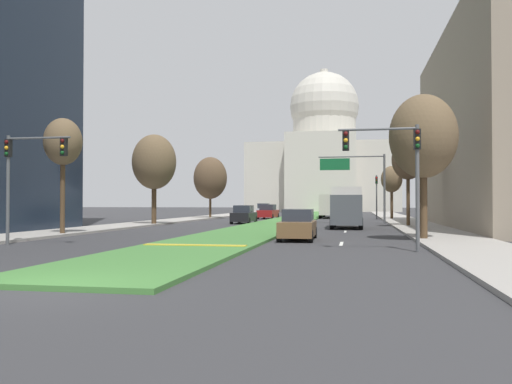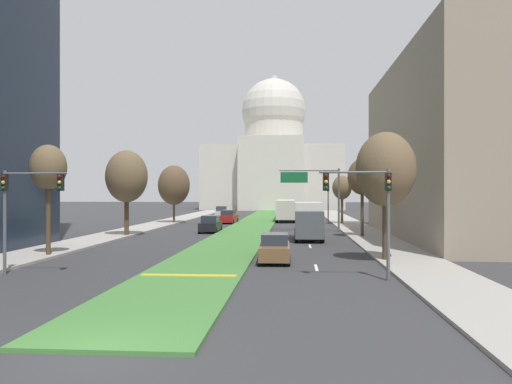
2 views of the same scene
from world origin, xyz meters
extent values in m
plane|color=#333335|center=(0.00, 56.41, 0.00)|extent=(260.00, 260.00, 0.00)
cube|color=#427A38|center=(0.00, 50.76, 0.07)|extent=(5.07, 101.53, 0.14)
cube|color=gold|center=(0.00, 11.40, 0.16)|extent=(4.56, 0.50, 0.04)
cube|color=silver|center=(6.20, 15.40, 0.00)|extent=(0.16, 2.40, 0.01)
cube|color=silver|center=(6.20, 26.26, 0.00)|extent=(0.16, 2.40, 0.01)
cube|color=silver|center=(6.20, 37.30, 0.00)|extent=(0.16, 2.40, 0.01)
cube|color=silver|center=(6.20, 47.44, 0.00)|extent=(0.16, 2.40, 0.01)
cube|color=silver|center=(6.20, 53.96, 0.00)|extent=(0.16, 2.40, 0.01)
cube|color=silver|center=(6.20, 62.46, 0.00)|extent=(0.16, 2.40, 0.01)
cube|color=silver|center=(6.20, 67.90, 0.00)|extent=(0.16, 2.40, 0.01)
cube|color=#9E9991|center=(-11.87, 45.12, 0.07)|extent=(4.00, 101.53, 0.15)
cube|color=#9E9991|center=(11.87, 45.12, 0.07)|extent=(4.00, 101.53, 0.15)
cube|color=beige|center=(0.00, 112.81, 7.38)|extent=(32.51, 24.85, 14.76)
cube|color=beige|center=(0.00, 98.39, 8.12)|extent=(14.31, 4.00, 16.24)
cylinder|color=beige|center=(0.00, 112.81, 17.99)|extent=(14.26, 14.26, 6.46)
sphere|color=beige|center=(0.00, 112.81, 23.97)|extent=(15.73, 15.73, 15.73)
cylinder|color=beige|center=(0.00, 112.81, 31.05)|extent=(1.80, 1.80, 3.00)
cylinder|color=#515456|center=(-9.37, 11.82, 2.60)|extent=(0.16, 0.16, 5.20)
cube|color=black|center=(-9.37, 11.82, 4.60)|extent=(0.28, 0.24, 0.84)
sphere|color=#510F0F|center=(-9.37, 11.68, 4.88)|extent=(0.18, 0.18, 0.18)
sphere|color=#F2A51E|center=(-9.37, 11.68, 4.60)|extent=(0.18, 0.18, 0.18)
sphere|color=#0F4219|center=(-9.37, 11.68, 4.32)|extent=(0.18, 0.18, 0.18)
cylinder|color=#515456|center=(-7.77, 11.82, 5.05)|extent=(3.20, 0.10, 0.10)
cube|color=black|center=(-6.49, 11.82, 4.60)|extent=(0.28, 0.24, 0.84)
sphere|color=#510F0F|center=(-6.49, 11.68, 4.88)|extent=(0.18, 0.18, 0.18)
sphere|color=#F2A51E|center=(-6.49, 11.68, 4.60)|extent=(0.18, 0.18, 0.18)
sphere|color=#0F4219|center=(-6.49, 11.68, 4.32)|extent=(0.18, 0.18, 0.18)
cylinder|color=#515456|center=(9.37, 11.57, 2.60)|extent=(0.16, 0.16, 5.20)
cube|color=black|center=(9.37, 11.57, 4.60)|extent=(0.28, 0.24, 0.84)
sphere|color=#510F0F|center=(9.37, 11.43, 4.88)|extent=(0.18, 0.18, 0.18)
sphere|color=#F2A51E|center=(9.37, 11.43, 4.60)|extent=(0.18, 0.18, 0.18)
sphere|color=#0F4219|center=(9.37, 11.43, 4.32)|extent=(0.18, 0.18, 0.18)
cylinder|color=#515456|center=(7.77, 11.57, 5.05)|extent=(3.20, 0.10, 0.10)
cube|color=black|center=(6.49, 11.57, 4.60)|extent=(0.28, 0.24, 0.84)
sphere|color=#510F0F|center=(6.49, 11.43, 4.88)|extent=(0.18, 0.18, 0.18)
sphere|color=#F2A51E|center=(6.49, 11.43, 4.60)|extent=(0.18, 0.18, 0.18)
sphere|color=#0F4219|center=(6.49, 11.43, 4.32)|extent=(0.18, 0.18, 0.18)
cylinder|color=#515456|center=(9.37, 53.50, 2.60)|extent=(0.16, 0.16, 5.20)
cube|color=black|center=(9.37, 53.50, 4.60)|extent=(0.28, 0.24, 0.84)
sphere|color=red|center=(9.37, 53.36, 4.88)|extent=(0.18, 0.18, 0.18)
sphere|color=#4C380F|center=(9.37, 53.36, 4.60)|extent=(0.18, 0.18, 0.18)
sphere|color=#0F4219|center=(9.37, 53.36, 4.32)|extent=(0.18, 0.18, 0.18)
cylinder|color=#515456|center=(9.57, 40.16, 3.25)|extent=(0.20, 0.20, 6.50)
cylinder|color=#515456|center=(6.52, 40.16, 6.30)|extent=(6.10, 0.12, 0.12)
cube|color=#146033|center=(5.00, 40.11, 5.60)|extent=(2.80, 0.08, 1.10)
cylinder|color=#4C3823|center=(-10.55, 18.71, 2.49)|extent=(0.29, 0.29, 4.98)
ellipsoid|color=brown|center=(-10.55, 18.71, 5.70)|extent=(2.28, 2.28, 2.85)
cylinder|color=#4C3823|center=(10.38, 17.95, 2.19)|extent=(0.39, 0.39, 4.37)
ellipsoid|color=brown|center=(10.38, 17.95, 5.47)|extent=(3.50, 3.50, 4.38)
cylinder|color=#4C3823|center=(-10.40, 33.38, 2.17)|extent=(0.42, 0.42, 4.35)
ellipsoid|color=brown|center=(-10.40, 33.38, 5.55)|extent=(3.84, 3.84, 4.80)
cylinder|color=#4C3823|center=(11.09, 33.78, 2.33)|extent=(0.29, 0.29, 4.66)
ellipsoid|color=brown|center=(11.09, 33.78, 5.47)|extent=(2.59, 2.59, 3.24)
cylinder|color=#4C3823|center=(-10.51, 52.36, 1.85)|extent=(0.28, 0.28, 3.69)
ellipsoid|color=brown|center=(-10.51, 52.36, 4.97)|extent=(4.09, 4.09, 5.11)
cylinder|color=#4C3823|center=(11.01, 52.21, 1.95)|extent=(0.32, 0.32, 3.90)
ellipsoid|color=brown|center=(11.01, 52.21, 4.65)|extent=(2.42, 2.42, 3.02)
cube|color=brown|center=(3.86, 17.51, 0.61)|extent=(1.84, 4.48, 0.79)
cube|color=#282D38|center=(3.85, 17.69, 1.33)|extent=(1.58, 2.16, 0.64)
cylinder|color=black|center=(4.69, 15.75, 0.32)|extent=(0.23, 0.64, 0.64)
cylinder|color=black|center=(3.09, 15.72, 0.32)|extent=(0.23, 0.64, 0.64)
cylinder|color=black|center=(4.62, 19.30, 0.32)|extent=(0.23, 0.64, 0.64)
cylinder|color=black|center=(3.03, 19.27, 0.32)|extent=(0.23, 0.64, 0.64)
cube|color=black|center=(-3.46, 38.66, 0.63)|extent=(1.80, 4.56, 0.83)
cube|color=#282D38|center=(-3.46, 38.48, 1.38)|extent=(1.57, 2.20, 0.68)
cylinder|color=black|center=(-4.28, 40.48, 0.32)|extent=(0.22, 0.64, 0.64)
cylinder|color=black|center=(-2.67, 40.49, 0.32)|extent=(0.22, 0.64, 0.64)
cylinder|color=black|center=(-4.25, 36.83, 0.32)|extent=(0.22, 0.64, 0.64)
cylinder|color=black|center=(-2.65, 36.84, 0.32)|extent=(0.22, 0.64, 0.64)
cube|color=maroon|center=(-3.50, 53.22, 0.64)|extent=(2.06, 4.65, 0.84)
cube|color=#282D38|center=(-3.50, 53.04, 1.40)|extent=(1.74, 2.26, 0.68)
cylinder|color=black|center=(-4.28, 55.10, 0.32)|extent=(0.25, 0.65, 0.64)
cylinder|color=black|center=(-2.56, 55.03, 0.32)|extent=(0.25, 0.65, 0.64)
cylinder|color=black|center=(-4.43, 51.41, 0.32)|extent=(0.25, 0.65, 0.64)
cylinder|color=black|center=(-2.71, 51.35, 0.32)|extent=(0.25, 0.65, 0.64)
cube|color=#BCBCC1|center=(-6.39, 67.12, 0.66)|extent=(2.11, 4.62, 0.88)
cube|color=#282D38|center=(-6.38, 66.94, 1.46)|extent=(1.73, 2.27, 0.72)
cylinder|color=black|center=(-7.34, 68.87, 0.32)|extent=(0.26, 0.65, 0.64)
cylinder|color=black|center=(-5.69, 68.98, 0.32)|extent=(0.26, 0.65, 0.64)
cylinder|color=black|center=(-7.09, 65.26, 0.32)|extent=(0.26, 0.65, 0.64)
cylinder|color=black|center=(-5.45, 65.37, 0.32)|extent=(0.26, 0.65, 0.64)
cube|color=#4C5156|center=(3.63, 80.66, 0.67)|extent=(1.94, 4.18, 0.89)
cube|color=#282D38|center=(3.62, 80.82, 1.48)|extent=(1.64, 2.04, 0.73)
cylinder|color=black|center=(4.50, 79.09, 0.32)|extent=(0.25, 0.65, 0.64)
cylinder|color=black|center=(2.89, 79.02, 0.32)|extent=(0.25, 0.65, 0.64)
cylinder|color=black|center=(4.37, 82.30, 0.32)|extent=(0.25, 0.65, 0.64)
cylinder|color=black|center=(2.75, 82.23, 0.32)|extent=(0.25, 0.65, 0.64)
cube|color=#4C5156|center=(6.24, 28.92, 1.45)|extent=(2.30, 2.00, 2.20)
cube|color=beige|center=(6.24, 32.12, 1.80)|extent=(2.30, 4.40, 2.80)
cylinder|color=black|center=(7.29, 28.92, 0.45)|extent=(0.30, 0.90, 0.90)
cylinder|color=black|center=(5.19, 28.92, 0.45)|extent=(0.30, 0.90, 0.90)
cylinder|color=black|center=(7.29, 33.22, 0.45)|extent=(0.30, 0.90, 0.90)
cylinder|color=black|center=(5.19, 33.22, 0.45)|extent=(0.30, 0.90, 0.90)
cube|color=beige|center=(3.86, 58.92, 1.70)|extent=(2.50, 11.00, 2.50)
cube|color=#232833|center=(3.86, 58.92, 2.05)|extent=(2.52, 10.12, 0.90)
cylinder|color=black|center=(5.01, 54.62, 0.50)|extent=(0.32, 1.00, 1.00)
cylinder|color=black|center=(2.71, 54.62, 0.50)|extent=(0.32, 1.00, 1.00)
cylinder|color=black|center=(5.01, 62.82, 0.50)|extent=(0.32, 1.00, 1.00)
cylinder|color=black|center=(2.71, 62.82, 0.50)|extent=(0.32, 1.00, 1.00)
camera|label=1|loc=(6.86, -11.18, 2.04)|focal=37.79mm
camera|label=2|loc=(5.00, -12.53, 4.15)|focal=35.80mm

